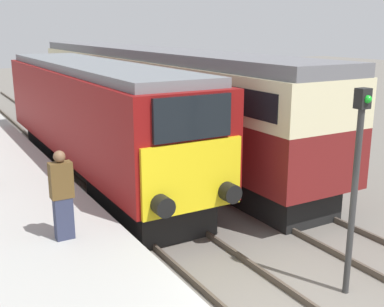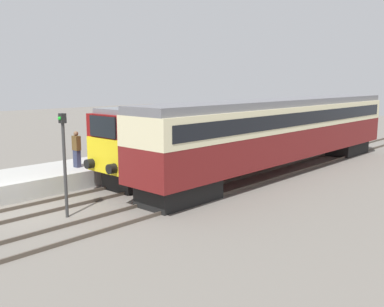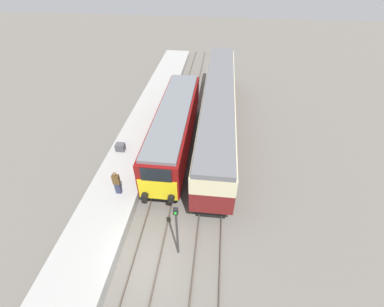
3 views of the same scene
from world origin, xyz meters
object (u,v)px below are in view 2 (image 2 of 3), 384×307
Objects in this scene: signal_post at (64,157)px; passenger_carriage at (285,128)px; luggage_crate at (128,149)px; locomotive at (200,135)px; person_on_platform at (77,149)px.

passenger_carriage is at bearing 82.50° from signal_post.
passenger_carriage is at bearing 34.63° from luggage_crate.
locomotive is 7.39× the size of person_on_platform.
passenger_carriage reaches higher than signal_post.
person_on_platform is at bearing -122.85° from passenger_carriage.
locomotive is 6.82m from person_on_platform.
locomotive is at bearing 65.83° from person_on_platform.
passenger_carriage reaches higher than locomotive.
signal_post is (4.49, -3.33, 0.59)m from person_on_platform.
person_on_platform is at bearing -114.17° from locomotive.
luggage_crate is at bearing 107.12° from person_on_platform.
locomotive reaches higher than luggage_crate.
locomotive is 4.80m from passenger_carriage.
locomotive is at bearing 100.10° from signal_post.
signal_post is at bearing -97.50° from passenger_carriage.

